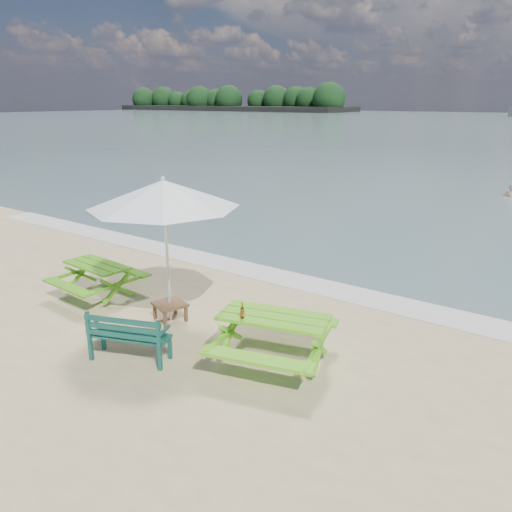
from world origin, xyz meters
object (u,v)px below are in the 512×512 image
Objects in this scene: park_bench at (130,345)px; beer_bottle at (242,313)px; picnic_table_left at (98,281)px; patio_umbrella at (164,194)px; swimmer at (510,203)px; side_table at (170,311)px; picnic_table_right at (274,340)px.

beer_bottle is (1.50, 0.87, 0.62)m from park_bench.
patio_umbrella reaches higher than picnic_table_left.
picnic_table_left is at bearing -105.73° from swimmer.
picnic_table_left reaches higher than side_table.
picnic_table_left is 1.00× the size of swimmer.
picnic_table_right is 17.04m from swimmer.
picnic_table_left is 4.39m from picnic_table_right.
picnic_table_right is at bearing -91.23° from swimmer.
park_bench is at bearing -68.85° from patio_umbrella.
picnic_table_left is 2.83m from patio_umbrella.
park_bench is at bearing -146.70° from picnic_table_right.
side_table is at bearing 180.00° from patio_umbrella.
park_bench is at bearing -28.10° from picnic_table_left.
patio_umbrella is (0.00, 0.00, 2.14)m from side_table.
swimmer is (4.75, 16.87, -0.59)m from picnic_table_left.
patio_umbrella is 17.27m from swimmer.
beer_bottle reaches higher than picnic_table_left.
park_bench is 1.84m from beer_bottle.
park_bench is 2.01× the size of side_table.
swimmer reaches higher than side_table.
swimmer is at bearing 80.80° from side_table.
beer_bottle is (2.03, -0.50, -1.46)m from patio_umbrella.
picnic_table_right is 2.20m from park_bench.
beer_bottle is at bearing -92.31° from swimmer.
beer_bottle is at bearing 30.13° from park_bench.
picnic_table_right is 1.66× the size of park_bench.
picnic_table_right is 1.29× the size of swimmer.
park_bench is 0.40× the size of patio_umbrella.
beer_bottle is at bearing -13.91° from side_table.
patio_umbrella is at bearing 166.09° from beer_bottle.
park_bench is 1.47m from side_table.
picnic_table_right reaches higher than swimmer.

